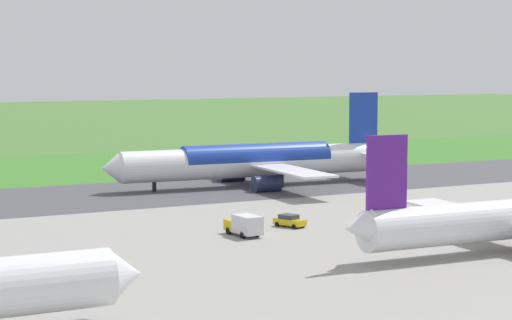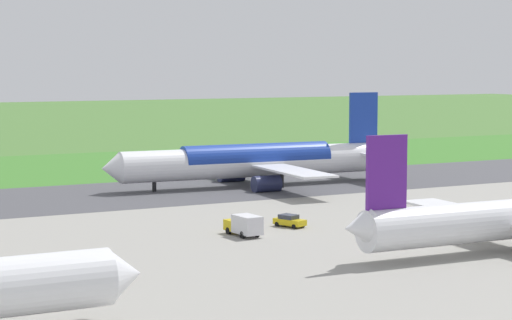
{
  "view_description": "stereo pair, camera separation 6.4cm",
  "coord_description": "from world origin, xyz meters",
  "px_view_note": "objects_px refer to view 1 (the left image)",
  "views": [
    {
      "loc": [
        80.53,
        143.38,
        20.53
      ],
      "look_at": [
        5.82,
        0.0,
        4.5
      ],
      "focal_mm": 66.77,
      "sensor_mm": 36.0,
      "label": 1
    },
    {
      "loc": [
        80.47,
        143.41,
        20.53
      ],
      "look_at": [
        5.82,
        0.0,
        4.5
      ],
      "focal_mm": 66.77,
      "sensor_mm": 36.0,
      "label": 2
    }
  ],
  "objects_px": {
    "service_car_followme": "(290,221)",
    "no_stopping_sign": "(282,157)",
    "traffic_cone_orange": "(255,164)",
    "service_truck_baggage": "(244,225)",
    "airliner_main": "(258,161)"
  },
  "relations": [
    {
      "from": "service_car_followme",
      "to": "no_stopping_sign",
      "type": "relative_size",
      "value": 1.78
    },
    {
      "from": "service_car_followme",
      "to": "traffic_cone_orange",
      "type": "height_order",
      "value": "service_car_followme"
    },
    {
      "from": "service_truck_baggage",
      "to": "service_car_followme",
      "type": "relative_size",
      "value": 1.3
    },
    {
      "from": "service_truck_baggage",
      "to": "traffic_cone_orange",
      "type": "distance_m",
      "value": 82.02
    },
    {
      "from": "service_truck_baggage",
      "to": "service_car_followme",
      "type": "distance_m",
      "value": 8.75
    },
    {
      "from": "service_car_followme",
      "to": "traffic_cone_orange",
      "type": "xyz_separation_m",
      "value": [
        -30.88,
        -68.92,
        -0.57
      ]
    },
    {
      "from": "service_truck_baggage",
      "to": "no_stopping_sign",
      "type": "relative_size",
      "value": 2.32
    },
    {
      "from": "no_stopping_sign",
      "to": "traffic_cone_orange",
      "type": "bearing_deg",
      "value": -1.98
    },
    {
      "from": "airliner_main",
      "to": "service_truck_baggage",
      "type": "distance_m",
      "value": 48.55
    },
    {
      "from": "no_stopping_sign",
      "to": "traffic_cone_orange",
      "type": "relative_size",
      "value": 4.66
    },
    {
      "from": "service_car_followme",
      "to": "traffic_cone_orange",
      "type": "distance_m",
      "value": 75.52
    },
    {
      "from": "service_car_followme",
      "to": "service_truck_baggage",
      "type": "bearing_deg",
      "value": 21.73
    },
    {
      "from": "traffic_cone_orange",
      "to": "no_stopping_sign",
      "type": "bearing_deg",
      "value": 178.02
    },
    {
      "from": "service_truck_baggage",
      "to": "service_car_followme",
      "type": "xyz_separation_m",
      "value": [
        -8.11,
        -3.23,
        -0.56
      ]
    },
    {
      "from": "service_truck_baggage",
      "to": "no_stopping_sign",
      "type": "bearing_deg",
      "value": -122.1
    }
  ]
}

